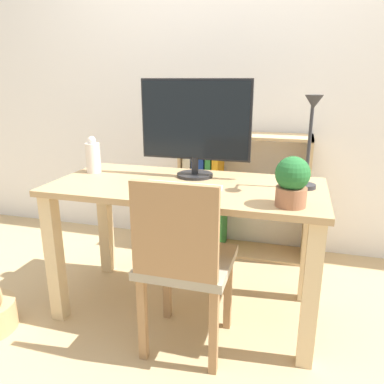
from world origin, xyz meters
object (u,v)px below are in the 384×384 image
at_px(chair, 184,260).
at_px(keyboard, 182,187).
at_px(monitor, 195,123).
at_px(vase, 93,157).
at_px(potted_plant, 292,181).
at_px(bookshelf, 220,198).
at_px(desk_lamp, 311,134).

bearing_deg(chair, keyboard, 112.84).
xyz_separation_m(monitor, chair, (0.09, -0.49, -0.54)).
xyz_separation_m(keyboard, vase, (-0.58, 0.19, 0.08)).
relative_size(potted_plant, bookshelf, 0.24).
bearing_deg(chair, desk_lamp, 40.14).
relative_size(monitor, bookshelf, 0.67).
bearing_deg(desk_lamp, keyboard, -167.50).
distance_m(vase, potted_plant, 1.13).
distance_m(monitor, potted_plant, 0.66).
height_order(vase, bookshelf, vase).
bearing_deg(potted_plant, monitor, 144.50).
distance_m(vase, desk_lamp, 1.17).
xyz_separation_m(vase, chair, (0.66, -0.42, -0.34)).
distance_m(potted_plant, chair, 0.57).
height_order(vase, potted_plant, potted_plant).
xyz_separation_m(vase, potted_plant, (1.09, -0.30, 0.02)).
distance_m(keyboard, potted_plant, 0.53).
height_order(desk_lamp, bookshelf, desk_lamp).
bearing_deg(keyboard, monitor, 91.28).
height_order(vase, chair, vase).
height_order(monitor, potted_plant, monitor).
distance_m(desk_lamp, bookshelf, 1.13).
bearing_deg(potted_plant, chair, -164.09).
height_order(monitor, chair, monitor).
bearing_deg(bookshelf, keyboard, -90.42).
distance_m(keyboard, vase, 0.62).
bearing_deg(monitor, potted_plant, -35.50).
relative_size(chair, bookshelf, 0.96).
height_order(potted_plant, chair, potted_plant).
height_order(keyboard, bookshelf, bookshelf).
xyz_separation_m(monitor, keyboard, (0.01, -0.26, -0.28)).
height_order(chair, bookshelf, bookshelf).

